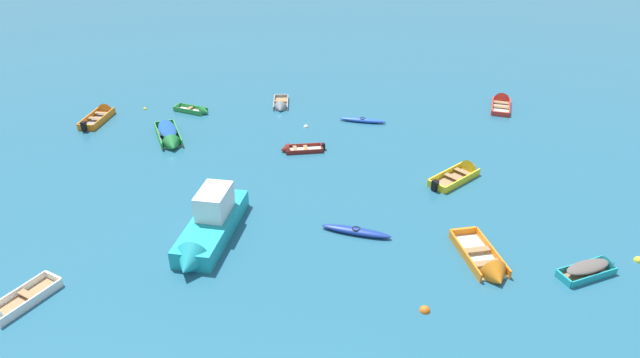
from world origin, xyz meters
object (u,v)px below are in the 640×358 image
(kayak_deep_blue_back_row_center, at_px, (356,231))
(rowboat_turquoise_near_right, at_px, (595,268))
(motor_launch_turquoise_distant_center, at_px, (209,227))
(rowboat_red_center, at_px, (501,102))
(rowboat_orange_far_back, at_px, (102,114))
(rowboat_maroon_far_left, at_px, (293,149))
(mooring_buoy_trailing, at_px, (638,261))
(mooring_buoy_central, at_px, (306,127))
(kayak_blue_foreground_center, at_px, (363,120))
(rowboat_grey_near_left, at_px, (281,107))
(mooring_buoy_near_foreground, at_px, (425,311))
(mooring_buoy_midfield, at_px, (145,109))
(rowboat_orange_midfield_right, at_px, (489,268))
(rowboat_green_near_camera, at_px, (169,136))
(rowboat_white_outer_right, at_px, (6,310))
(rowboat_green_back_row_left, at_px, (198,111))
(rowboat_yellow_midfield_left, at_px, (463,172))

(kayak_deep_blue_back_row_center, height_order, rowboat_turquoise_near_right, rowboat_turquoise_near_right)
(motor_launch_turquoise_distant_center, xyz_separation_m, rowboat_turquoise_near_right, (18.66, -3.02, -0.46))
(rowboat_red_center, xyz_separation_m, rowboat_orange_far_back, (-31.75, -2.21, 0.05))
(rowboat_maroon_far_left, distance_m, mooring_buoy_trailing, 21.19)
(mooring_buoy_central, bearing_deg, rowboat_orange_far_back, 171.93)
(kayak_blue_foreground_center, xyz_separation_m, mooring_buoy_trailing, (12.08, -17.26, -0.16))
(mooring_buoy_central, bearing_deg, rowboat_red_center, 15.60)
(motor_launch_turquoise_distant_center, relative_size, rowboat_grey_near_left, 2.21)
(kayak_deep_blue_back_row_center, relative_size, mooring_buoy_near_foreground, 7.95)
(mooring_buoy_midfield, xyz_separation_m, mooring_buoy_trailing, (29.27, -20.12, 0.00))
(rowboat_orange_midfield_right, xyz_separation_m, rowboat_orange_far_back, (-24.58, 19.33, 0.02))
(rowboat_green_near_camera, relative_size, mooring_buoy_midfield, 16.25)
(mooring_buoy_near_foreground, xyz_separation_m, mooring_buoy_midfield, (-18.16, 23.45, 0.00))
(rowboat_white_outer_right, bearing_deg, rowboat_green_back_row_left, 79.18)
(rowboat_maroon_far_left, bearing_deg, rowboat_turquoise_near_right, -42.11)
(rowboat_turquoise_near_right, bearing_deg, mooring_buoy_trailing, 18.17)
(rowboat_red_center, height_order, mooring_buoy_near_foreground, rowboat_red_center)
(rowboat_white_outer_right, relative_size, rowboat_yellow_midfield_left, 0.93)
(mooring_buoy_midfield, xyz_separation_m, mooring_buoy_central, (12.90, -3.73, 0.00))
(mooring_buoy_near_foreground, relative_size, mooring_buoy_trailing, 1.07)
(rowboat_white_outer_right, distance_m, rowboat_orange_far_back, 22.04)
(rowboat_red_center, height_order, rowboat_turquoise_near_right, rowboat_red_center)
(rowboat_orange_midfield_right, xyz_separation_m, mooring_buoy_trailing, (7.58, 0.71, -0.21))
(rowboat_orange_far_back, distance_m, mooring_buoy_near_foreground, 30.42)
(rowboat_green_back_row_left, height_order, rowboat_white_outer_right, rowboat_white_outer_right)
(motor_launch_turquoise_distant_center, distance_m, rowboat_maroon_far_left, 10.98)
(kayak_blue_foreground_center, distance_m, rowboat_orange_far_back, 20.13)
(rowboat_turquoise_near_right, bearing_deg, rowboat_green_back_row_left, 137.89)
(rowboat_orange_midfield_right, distance_m, kayak_deep_blue_back_row_center, 6.88)
(rowboat_maroon_far_left, bearing_deg, mooring_buoy_midfield, 147.22)
(mooring_buoy_near_foreground, distance_m, mooring_buoy_trailing, 11.60)
(motor_launch_turquoise_distant_center, bearing_deg, rowboat_white_outer_right, -145.75)
(rowboat_white_outer_right, xyz_separation_m, mooring_buoy_trailing, (29.16, 3.21, -0.19))
(rowboat_maroon_far_left, bearing_deg, kayak_blue_foreground_center, 43.73)
(rowboat_green_back_row_left, bearing_deg, rowboat_yellow_midfield_left, -29.67)
(rowboat_maroon_far_left, bearing_deg, rowboat_white_outer_right, -127.51)
(rowboat_green_back_row_left, distance_m, rowboat_red_center, 24.50)
(rowboat_grey_near_left, relative_size, kayak_blue_foreground_center, 0.92)
(rowboat_orange_far_back, height_order, mooring_buoy_near_foreground, rowboat_orange_far_back)
(rowboat_orange_midfield_right, xyz_separation_m, rowboat_maroon_far_left, (-9.63, 13.06, -0.07))
(rowboat_orange_midfield_right, height_order, mooring_buoy_trailing, rowboat_orange_midfield_right)
(rowboat_grey_near_left, xyz_separation_m, rowboat_white_outer_right, (-10.72, -23.35, 0.04))
(rowboat_grey_near_left, distance_m, rowboat_white_outer_right, 25.69)
(rowboat_orange_midfield_right, distance_m, kayak_blue_foreground_center, 18.52)
(rowboat_yellow_midfield_left, xyz_separation_m, rowboat_orange_far_back, (-25.69, 9.83, 0.02))
(rowboat_grey_near_left, xyz_separation_m, mooring_buoy_midfield, (-10.84, -0.03, -0.15))
(rowboat_green_near_camera, distance_m, mooring_buoy_midfield, 6.97)
(mooring_buoy_central, bearing_deg, rowboat_green_back_row_left, 161.28)
(motor_launch_turquoise_distant_center, height_order, kayak_deep_blue_back_row_center, motor_launch_turquoise_distant_center)
(rowboat_turquoise_near_right, xyz_separation_m, mooring_buoy_trailing, (2.61, 0.86, -0.29))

